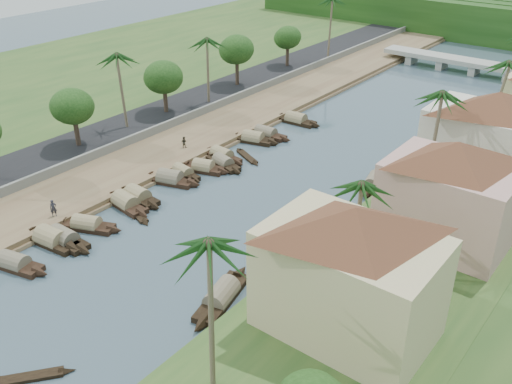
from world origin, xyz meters
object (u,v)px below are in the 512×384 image
Objects in this scene: bridge at (459,62)px; building_near at (350,270)px; sampan_1 at (52,240)px; person_near at (53,208)px; sampan_0 at (14,264)px.

building_near is at bearing -75.61° from bridge.
person_near reaches higher than sampan_1.
sampan_1 is (-9.43, -79.53, -1.30)m from bridge.
person_near is (-3.64, 6.81, 1.29)m from sampan_0.
sampan_0 is (-27.70, -9.86, -5.97)m from building_near.
person_near is at bearing 104.32° from sampan_0.
building_near is 30.00m from sampan_0.
person_near is at bearing 132.91° from sampan_1.
sampan_0 is at bearing -122.86° from person_near.
bridge is 84.32m from sampan_0.
sampan_0 is 7.83m from person_near.
bridge reaches higher than sampan_1.
sampan_0 is 0.95× the size of sampan_1.
building_near is 31.83m from person_near.
building_near is at bearing 5.81° from sampan_0.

